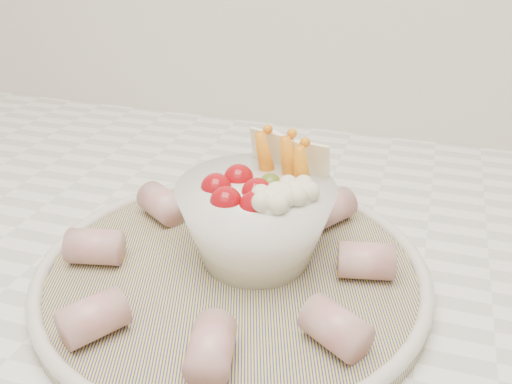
% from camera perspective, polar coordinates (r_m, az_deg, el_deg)
% --- Properties ---
extents(serving_platter, '(0.42, 0.42, 0.02)m').
position_cam_1_polar(serving_platter, '(0.50, -2.37, -8.06)').
color(serving_platter, navy).
rests_on(serving_platter, kitchen_counter).
extents(veggie_bowl, '(0.13, 0.13, 0.11)m').
position_cam_1_polar(veggie_bowl, '(0.48, 0.16, -2.59)').
color(veggie_bowl, white).
rests_on(veggie_bowl, serving_platter).
extents(cured_meat_rolls, '(0.28, 0.28, 0.03)m').
position_cam_1_polar(cured_meat_rolls, '(0.48, -2.51, -6.15)').
color(cured_meat_rolls, '#AC4E57').
rests_on(cured_meat_rolls, serving_platter).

